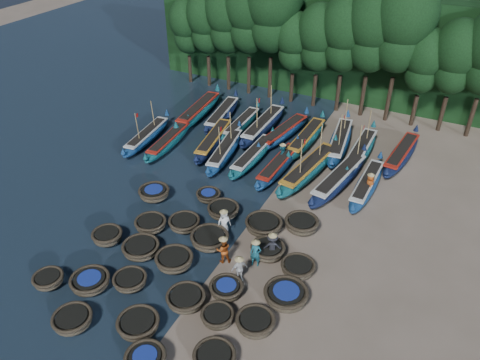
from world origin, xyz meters
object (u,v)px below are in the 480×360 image
at_px(coracle_2, 138,324).
at_px(coracle_22, 223,210).
at_px(long_boat_2, 214,140).
at_px(long_boat_7, 339,178).
at_px(coracle_17, 210,239).
at_px(long_boat_14, 306,138).
at_px(long_boat_5, 279,165).
at_px(coracle_10, 107,236).
at_px(long_boat_8, 367,184).
at_px(coracle_4, 214,357).
at_px(fisherman_3, 272,246).
at_px(coracle_21, 208,195).
at_px(fisherman_6, 370,184).
at_px(coracle_8, 218,316).
at_px(long_boat_1, 169,141).
at_px(long_boat_9, 199,110).
at_px(long_boat_17, 401,154).
at_px(coracle_6, 130,280).
at_px(long_boat_16, 361,151).
at_px(fisherman_4, 239,268).
at_px(long_boat_3, 225,150).
at_px(fisherman_5, 282,153).
at_px(coracle_5, 90,281).
at_px(long_boat_13, 284,132).
at_px(long_boat_0, 147,136).
at_px(coracle_15, 151,224).
at_px(coracle_24, 302,224).
at_px(coracle_1, 73,320).
at_px(coracle_12, 174,260).
at_px(coracle_14, 286,295).
at_px(long_boat_12, 263,125).
at_px(coracle_11, 141,248).
at_px(coracle_9, 255,322).
at_px(fisherman_0, 224,221).
at_px(fisherman_2, 223,249).
at_px(coracle_0, 48,279).
at_px(coracle_20, 154,193).
at_px(long_boat_15, 340,141).
at_px(long_boat_11, 241,124).
at_px(coracle_23, 264,225).
at_px(coracle_18, 268,250).

height_order(coracle_2, coracle_22, coracle_2).
relative_size(long_boat_2, long_boat_7, 0.92).
bearing_deg(coracle_22, coracle_17, -77.95).
bearing_deg(long_boat_14, long_boat_5, -94.34).
relative_size(coracle_10, long_boat_8, 0.25).
bearing_deg(coracle_4, fisherman_3, 92.90).
relative_size(coracle_21, fisherman_6, 0.98).
height_order(coracle_8, long_boat_1, long_boat_1).
distance_m(coracle_17, long_boat_9, 17.80).
relative_size(coracle_4, long_boat_17, 0.30).
bearing_deg(coracle_6, long_boat_16, 67.82).
bearing_deg(coracle_4, coracle_2, -179.57).
xyz_separation_m(coracle_10, fisherman_4, (8.68, 0.70, 0.44)).
bearing_deg(long_boat_3, fisherman_5, 6.38).
bearing_deg(coracle_4, coracle_5, 172.25).
relative_size(coracle_4, coracle_6, 1.11).
bearing_deg(coracle_21, coracle_10, -117.45).
relative_size(coracle_6, coracle_17, 0.79).
relative_size(long_boat_1, fisherman_4, 4.14).
distance_m(long_boat_7, long_boat_13, 7.95).
relative_size(long_boat_3, long_boat_16, 0.93).
height_order(long_boat_17, fisherman_4, fisherman_4).
bearing_deg(long_boat_0, long_boat_2, 12.66).
relative_size(coracle_15, coracle_24, 0.92).
bearing_deg(coracle_1, coracle_12, 68.71).
bearing_deg(coracle_14, long_boat_12, 117.49).
bearing_deg(fisherman_5, coracle_11, -26.54).
height_order(coracle_8, coracle_9, coracle_9).
bearing_deg(fisherman_0, fisherman_2, -112.63).
bearing_deg(long_boat_0, coracle_10, -71.29).
distance_m(coracle_12, long_boat_2, 14.20).
distance_m(coracle_5, coracle_22, 9.55).
relative_size(coracle_21, long_boat_17, 0.23).
bearing_deg(long_boat_17, fisherman_3, -101.36).
bearing_deg(coracle_0, long_boat_12, 81.52).
bearing_deg(coracle_2, coracle_1, -158.70).
relative_size(coracle_22, long_boat_1, 0.32).
relative_size(coracle_0, coracle_6, 0.86).
xyz_separation_m(coracle_1, fisherman_3, (7.02, 8.94, 0.52)).
relative_size(coracle_6, long_boat_0, 0.29).
relative_size(coracle_20, long_boat_7, 0.29).
xyz_separation_m(fisherman_3, fisherman_6, (3.57, 8.85, 0.01)).
bearing_deg(long_boat_15, long_boat_11, 176.81).
relative_size(long_boat_7, long_boat_15, 0.99).
height_order(long_boat_3, long_boat_12, long_boat_12).
height_order(coracle_2, fisherman_2, fisherman_2).
bearing_deg(long_boat_13, coracle_23, -64.58).
height_order(coracle_18, coracle_24, coracle_24).
bearing_deg(coracle_22, fisherman_2, -61.76).
xyz_separation_m(long_boat_12, long_boat_17, (11.64, 0.41, -0.06)).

